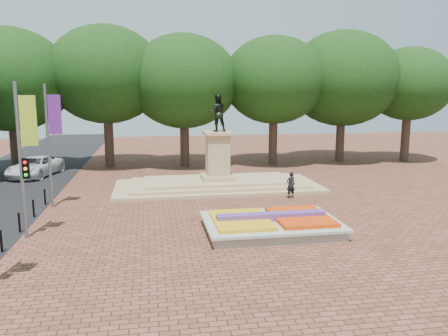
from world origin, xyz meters
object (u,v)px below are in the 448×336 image
(flower_bed, at_px, (272,224))
(pedestrian, at_px, (291,185))
(monument, at_px, (218,175))
(van, at_px, (35,167))

(flower_bed, bearing_deg, pedestrian, 64.36)
(monument, relative_size, pedestrian, 8.37)
(flower_bed, relative_size, monument, 0.45)
(pedestrian, bearing_deg, van, -47.83)
(monument, bearing_deg, van, 154.22)
(monument, xyz_separation_m, pedestrian, (4.03, -3.74, -0.05))
(van, bearing_deg, flower_bed, -34.31)
(monument, distance_m, pedestrian, 5.50)
(flower_bed, distance_m, monument, 10.07)
(monument, height_order, pedestrian, monument)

